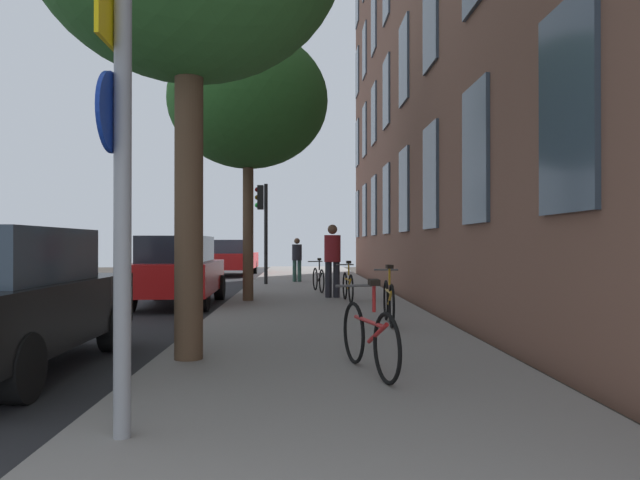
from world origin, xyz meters
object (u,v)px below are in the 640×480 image
object	(u,v)px
sign_post	(119,162)
tree_far	(248,101)
bicycle_1	(389,301)
car_1	(178,270)
bicycle_2	(348,286)
traffic_light	(263,215)
car_0	(2,299)
pedestrian_1	(297,257)
bicycle_0	(369,336)
bicycle_3	(318,279)
pedestrian_0	(332,256)
car_2	(233,257)

from	to	relation	value
sign_post	tree_far	size ratio (longest dim) A/B	0.52
bicycle_1	car_1	bearing A→B (deg)	136.29
tree_far	bicycle_2	xyz separation A→B (m)	(2.33, -0.34, -4.33)
traffic_light	car_0	bearing A→B (deg)	-99.16
pedestrian_1	car_0	size ratio (longest dim) A/B	0.38
sign_post	tree_far	distance (m)	10.18
traffic_light	bicycle_1	bearing A→B (deg)	-74.48
bicycle_0	bicycle_1	xyz separation A→B (m)	(0.76, 3.70, 0.01)
sign_post	bicycle_3	size ratio (longest dim) A/B	2.05
traffic_light	pedestrian_1	distance (m)	2.18
car_1	bicycle_3	bearing A→B (deg)	36.06
sign_post	bicycle_2	size ratio (longest dim) A/B	1.99
sign_post	pedestrian_0	world-z (taller)	sign_post
sign_post	bicycle_2	world-z (taller)	sign_post
bicycle_1	car_2	world-z (taller)	car_2
bicycle_1	bicycle_3	bearing A→B (deg)	98.33
bicycle_0	pedestrian_0	distance (m)	8.57
sign_post	traffic_light	size ratio (longest dim) A/B	0.99
sign_post	car_1	bearing A→B (deg)	99.32
sign_post	bicycle_3	bearing A→B (deg)	81.80
sign_post	traffic_light	distance (m)	15.42
pedestrian_0	car_1	distance (m)	3.74
bicycle_1	car_1	xyz separation A→B (m)	(-4.33, 4.14, 0.33)
bicycle_0	bicycle_3	xyz separation A→B (m)	(-0.20, 10.29, -0.02)
bicycle_0	car_0	xyz separation A→B (m)	(-4.03, 0.60, 0.34)
traffic_light	tree_far	distance (m)	6.13
traffic_light	car_2	xyz separation A→B (m)	(-1.82, 7.54, -1.56)
bicycle_3	car_2	world-z (taller)	car_2
sign_post	bicycle_1	bearing A→B (deg)	64.18
car_0	car_1	distance (m)	7.26
bicycle_0	tree_far	bearing A→B (deg)	103.88
bicycle_2	car_1	xyz separation A→B (m)	(-3.96, 0.33, 0.35)
sign_post	bicycle_0	xyz separation A→B (m)	(1.96, 1.94, -1.52)
bicycle_0	pedestrian_0	size ratio (longest dim) A/B	0.92
bicycle_1	car_0	world-z (taller)	car_0
bicycle_0	bicycle_1	size ratio (longest dim) A/B	0.98
car_2	bicycle_0	bearing A→B (deg)	-79.82
bicycle_1	car_1	distance (m)	6.00
tree_far	car_1	bearing A→B (deg)	-179.90
pedestrian_1	car_1	bearing A→B (deg)	-111.84
bicycle_0	car_1	bearing A→B (deg)	114.49
pedestrian_0	car_0	xyz separation A→B (m)	(-4.12, -7.94, -0.32)
tree_far	car_0	distance (m)	8.53
bicycle_1	car_2	xyz separation A→B (m)	(-4.53, 17.31, 0.34)
traffic_light	car_1	world-z (taller)	traffic_light
bicycle_2	pedestrian_1	bearing A→B (deg)	99.59
sign_post	traffic_light	bearing A→B (deg)	89.95
bicycle_3	bicycle_0	bearing A→B (deg)	-88.88
sign_post	bicycle_0	size ratio (longest dim) A/B	1.98
bicycle_2	car_0	xyz separation A→B (m)	(-4.42, -6.91, 0.35)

